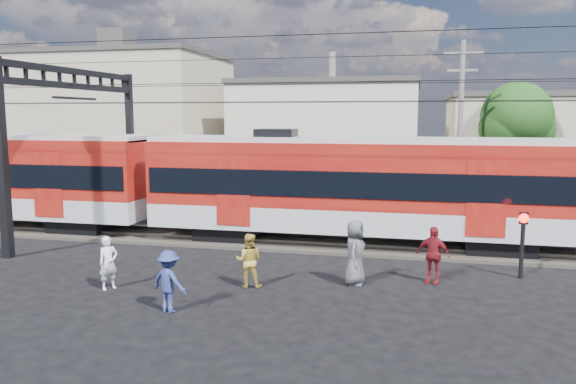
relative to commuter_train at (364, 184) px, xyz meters
name	(u,v)px	position (x,y,z in m)	size (l,w,h in m)	color
ground	(251,313)	(-2.08, -8.00, -2.40)	(120.00, 120.00, 0.00)	black
track_bed	(309,242)	(-2.08, 0.00, -2.34)	(70.00, 3.40, 0.12)	#2D2823
rail_near	(306,243)	(-2.08, -0.75, -2.22)	(70.00, 0.12, 0.12)	#59544C
rail_far	(313,235)	(-2.08, 0.75, -2.22)	(70.00, 0.12, 0.12)	#59544C
commuter_train	(364,184)	(0.00, 0.00, 0.00)	(50.30, 3.08, 4.17)	black
catenary	(105,112)	(-10.73, 0.00, 2.73)	(70.00, 9.30, 7.52)	black
building_west	(120,120)	(-19.08, 16.00, 2.25)	(14.28, 10.20, 9.30)	#B8A78D
building_midwest	(331,134)	(-4.08, 19.00, 1.25)	(12.24, 12.24, 7.30)	beige
utility_pole_mid	(460,125)	(3.92, 7.00, 2.13)	(1.80, 0.24, 8.50)	slate
tree_near	(520,122)	(7.11, 10.09, 2.26)	(3.82, 3.64, 6.72)	#382619
pedestrian_a	(108,263)	(-6.67, -6.97, -1.63)	(0.57, 0.37, 1.55)	white
pedestrian_b	(249,260)	(-2.77, -5.89, -1.60)	(0.78, 0.61, 1.60)	gold
pedestrian_c	(169,281)	(-4.14, -8.35, -1.60)	(1.04, 0.60, 1.61)	navy
pedestrian_d	(433,255)	(2.49, -4.28, -1.54)	(1.01, 0.42, 1.73)	maroon
pedestrian_e	(355,253)	(0.24, -4.96, -1.43)	(0.95, 0.62, 1.94)	#4C4C51
crossing_signal	(523,233)	(5.17, -3.16, -0.96)	(0.30, 0.30, 2.08)	black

